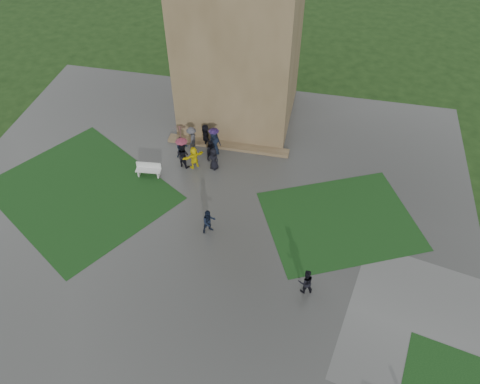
% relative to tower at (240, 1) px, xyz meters
% --- Properties ---
extents(ground, '(120.00, 120.00, 0.00)m').
position_rel_tower_xyz_m(ground, '(0.00, -15.00, -9.00)').
color(ground, black).
extents(plaza, '(34.00, 34.00, 0.02)m').
position_rel_tower_xyz_m(plaza, '(0.00, -13.00, -8.99)').
color(plaza, '#363633').
rests_on(plaza, ground).
extents(lawn_inset_left, '(14.10, 13.46, 0.01)m').
position_rel_tower_xyz_m(lawn_inset_left, '(-8.50, -11.00, -8.97)').
color(lawn_inset_left, black).
rests_on(lawn_inset_left, plaza).
extents(lawn_inset_right, '(11.12, 10.15, 0.01)m').
position_rel_tower_xyz_m(lawn_inset_right, '(8.50, -10.00, -8.97)').
color(lawn_inset_right, black).
rests_on(lawn_inset_right, plaza).
extents(tower, '(8.00, 8.00, 18.00)m').
position_rel_tower_xyz_m(tower, '(0.00, 0.00, 0.00)').
color(tower, brown).
rests_on(tower, ground).
extents(tower_plinth, '(9.00, 0.80, 0.22)m').
position_rel_tower_xyz_m(tower_plinth, '(0.00, -4.40, -8.87)').
color(tower_plinth, brown).
rests_on(tower_plinth, plaza).
extents(bench, '(1.75, 0.71, 0.99)m').
position_rel_tower_xyz_m(bench, '(-4.62, -8.48, -8.47)').
color(bench, silver).
rests_on(bench, plaza).
extents(visitor_cluster, '(3.54, 4.16, 2.66)m').
position_rel_tower_xyz_m(visitor_cluster, '(-1.78, -5.96, -7.82)').
color(visitor_cluster, black).
rests_on(visitor_cluster, plaza).
extents(pedestrian_mid, '(0.96, 0.89, 1.73)m').
position_rel_tower_xyz_m(pedestrian_mid, '(0.70, -12.51, -8.11)').
color(pedestrian_mid, black).
rests_on(pedestrian_mid, plaza).
extents(pedestrian_near, '(0.94, 0.72, 1.72)m').
position_rel_tower_xyz_m(pedestrian_near, '(6.87, -15.57, -8.12)').
color(pedestrian_near, black).
rests_on(pedestrian_near, plaza).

